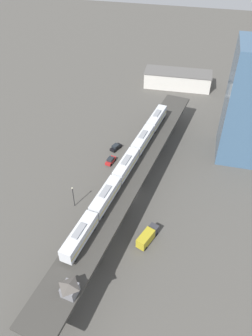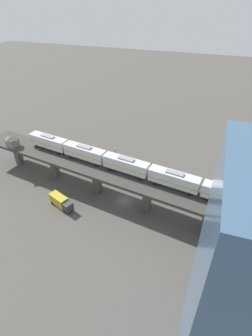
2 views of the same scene
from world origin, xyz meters
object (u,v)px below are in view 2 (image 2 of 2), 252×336
street_car_red (177,186)px  delivery_truck (61,202)px  subway_train (126,165)px  street_lamp (116,156)px  signal_hut (12,141)px  street_car_black (203,191)px

street_car_red → delivery_truck: delivery_truck is taller
subway_train → street_lamp: 16.25m
delivery_truck → street_lamp: bearing=162.4°
subway_train → signal_hut: bearing=-93.0°
subway_train → street_lamp: subway_train is taller
street_car_red → subway_train: bearing=-57.0°
signal_hut → street_car_red: size_ratio=0.79×
subway_train → street_car_red: 17.80m
signal_hut → street_car_black: bearing=96.6°
street_lamp → subway_train: bearing=31.8°
signal_hut → street_car_red: bearing=97.3°
subway_train → delivery_truck: 19.41m
subway_train → signal_hut: subway_train is taller
subway_train → street_car_black: bearing=113.0°
street_car_red → street_lamp: (-4.52, -20.23, 3.17)m
subway_train → street_lamp: size_ratio=8.94×
street_car_red → delivery_truck: (17.08, -27.07, 0.82)m
delivery_truck → street_lamp: size_ratio=1.08×
signal_hut → street_lamp: (-10.73, 28.37, -5.94)m
signal_hut → delivery_truck: (10.87, 21.53, -8.29)m
signal_hut → delivery_truck: size_ratio=0.49×
subway_train → street_lamp: (-12.60, -7.80, -6.68)m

